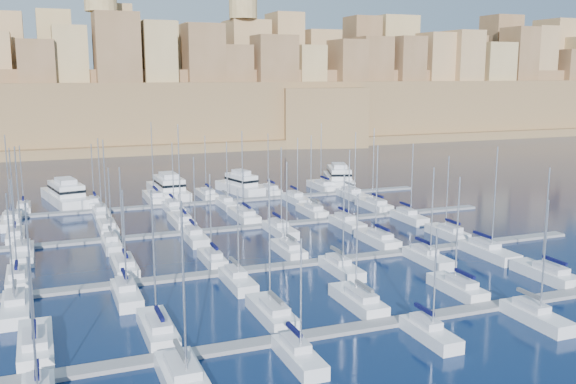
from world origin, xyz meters
name	(u,v)px	position (x,y,z in m)	size (l,w,h in m)	color
ground	(282,242)	(0.00, 0.00, 0.00)	(600.00, 600.00, 0.00)	black
pontoon_near	(400,321)	(0.00, -34.00, 0.20)	(84.00, 2.00, 0.40)	slate
pontoon_mid_near	(314,262)	(0.00, -12.00, 0.20)	(84.00, 2.00, 0.40)	slate
pontoon_mid_far	(260,226)	(0.00, 10.00, 0.20)	(84.00, 2.00, 0.40)	slate
pontoon_far	(224,201)	(0.00, 32.00, 0.20)	(84.00, 2.00, 0.40)	slate
sailboat_0	(36,345)	(-34.43, -28.13, 0.75)	(2.99, 9.98, 14.05)	white
sailboat_1	(158,329)	(-23.51, -28.51, 0.75)	(2.76, 9.22, 14.48)	white
sailboat_2	(272,313)	(-11.86, -28.49, 0.75)	(2.78, 9.25, 14.87)	white
sailboat_3	(358,301)	(-1.95, -28.50, 0.73)	(2.77, 9.23, 12.63)	white
sailboat_4	(457,287)	(10.64, -28.80, 0.74)	(2.59, 8.63, 13.78)	white
sailboat_5	(545,273)	(23.82, -28.39, 0.75)	(2.84, 9.46, 14.05)	white
sailboat_7	(185,382)	(-23.40, -40.17, 0.77)	(3.18, 10.60, 15.85)	white
sailboat_8	(299,356)	(-13.12, -38.82, 0.71)	(2.36, 7.85, 11.62)	white
sailboat_9	(430,333)	(0.32, -38.71, 0.71)	(2.28, 7.61, 11.25)	white
sailboat_10	(536,316)	(12.66, -39.08, 0.73)	(2.51, 8.37, 13.08)	white
sailboat_12	(18,278)	(-36.39, -6.85, 0.73)	(2.56, 8.52, 12.95)	white
sailboat_13	(124,266)	(-23.85, -6.55, 0.74)	(2.74, 9.14, 13.68)	white
sailboat_14	(212,259)	(-12.55, -7.24, 0.72)	(2.32, 7.73, 12.29)	white
sailboat_15	(288,250)	(-1.61, -6.82, 0.73)	(2.57, 8.58, 13.28)	white
sailboat_16	(377,239)	(12.74, -6.35, 0.75)	(2.86, 9.53, 14.91)	white
sailboat_17	(448,233)	(24.74, -6.81, 0.73)	(2.58, 8.61, 12.85)	white
sailboat_18	(16,308)	(-36.36, -17.50, 0.74)	(2.77, 9.24, 13.35)	white
sailboat_19	(126,294)	(-24.99, -17.25, 0.73)	(2.62, 8.72, 12.87)	white
sailboat_20	(238,280)	(-12.08, -17.13, 0.72)	(2.54, 8.47, 12.17)	white
sailboat_21	(341,268)	(1.47, -17.21, 0.73)	(2.59, 8.65, 12.97)	white
sailboat_22	(428,258)	(14.23, -17.32, 0.73)	(2.66, 8.85, 13.21)	white
sailboat_23	(488,252)	(23.64, -17.86, 0.76)	(2.99, 9.97, 15.59)	white
sailboat_24	(16,236)	(-37.15, 15.22, 0.74)	(2.60, 8.66, 14.34)	white
sailboat_25	(108,228)	(-23.69, 15.44, 0.75)	(2.73, 9.10, 15.00)	white
sailboat_26	(182,221)	(-11.77, 15.86, 0.78)	(2.99, 9.96, 17.02)	white
sailboat_27	(244,216)	(-0.89, 15.95, 0.77)	(3.04, 10.15, 15.58)	white
sailboat_28	(312,211)	(11.58, 15.33, 0.75)	(2.66, 8.88, 14.43)	white
sailboat_29	(374,205)	(24.31, 15.74, 0.76)	(2.91, 9.71, 15.29)	white
sailboat_30	(23,253)	(-35.99, 4.34, 0.76)	(2.87, 9.56, 15.74)	white
sailboat_31	(112,244)	(-24.18, 5.20, 0.72)	(2.34, 7.80, 12.18)	white
sailboat_32	(195,237)	(-12.13, 4.77, 0.73)	(2.61, 8.69, 13.18)	white
sailboat_33	(280,229)	(1.41, 4.44, 0.75)	(2.81, 9.36, 14.09)	white
sailboat_34	(347,223)	(13.17, 4.62, 0.73)	(2.69, 8.98, 13.12)	white
sailboat_35	(409,217)	(25.03, 4.80, 0.74)	(2.58, 8.62, 13.64)	white
sailboat_36	(24,208)	(-36.32, 36.79, 0.72)	(2.34, 7.79, 12.35)	white
sailboat_37	(94,203)	(-23.93, 36.91, 0.72)	(2.41, 8.03, 12.21)	white
sailboat_38	(154,197)	(-12.45, 38.14, 0.77)	(3.16, 10.54, 15.83)	white
sailboat_39	(207,194)	(-2.00, 37.50, 0.74)	(2.77, 9.23, 12.90)	white
sailboat_40	(269,190)	(11.38, 37.43, 0.73)	(2.72, 9.08, 12.87)	white
sailboat_41	(322,186)	(23.72, 37.93, 0.76)	(3.03, 10.10, 14.61)	white
sailboat_42	(12,221)	(-38.04, 25.95, 0.77)	(3.10, 10.34, 15.43)	white
sailboat_43	(101,213)	(-23.59, 26.88, 0.74)	(2.54, 8.45, 14.24)	white
sailboat_44	(173,208)	(-10.98, 26.60, 0.73)	(2.71, 9.04, 13.08)	white
sailboat_45	(227,204)	(-0.82, 27.02, 0.73)	(2.45, 8.18, 12.75)	white
sailboat_46	(296,199)	(13.13, 26.58, 0.73)	(2.72, 9.06, 13.02)	white
sailboat_47	(353,195)	(25.24, 26.06, 0.75)	(3.04, 10.14, 13.75)	white
motor_yacht_a	(66,194)	(-28.77, 42.36, 1.73)	(8.95, 19.16, 5.25)	white
motor_yacht_b	(168,188)	(-8.90, 42.02, 1.73)	(6.05, 17.94, 5.25)	white
motor_yacht_c	(240,185)	(5.93, 40.21, 1.73)	(7.31, 14.54, 5.25)	white
motor_yacht_d	(339,177)	(29.59, 41.77, 1.73)	(10.35, 17.94, 5.25)	white
fortified_city	(132,101)	(-0.19, 155.26, 14.74)	(460.00, 108.95, 59.52)	brown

